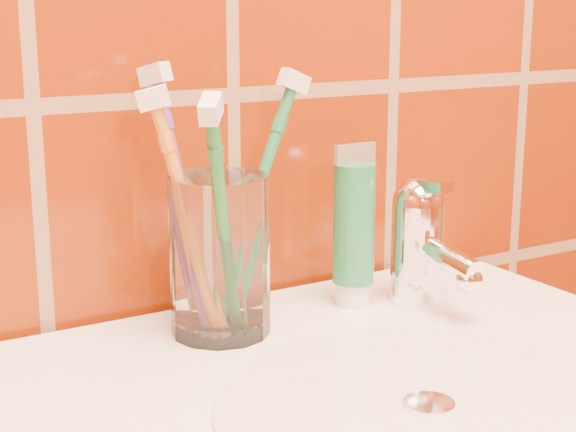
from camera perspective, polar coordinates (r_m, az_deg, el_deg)
glass_tumbler at (r=0.74m, az=-4.45°, el=-2.58°), size 0.10×0.10×0.14m
toothpaste_tube at (r=0.81m, az=4.27°, el=-0.95°), size 0.04×0.04×0.15m
faucet at (r=0.82m, az=8.54°, el=-1.37°), size 0.05×0.11×0.12m
toothbrush_0 at (r=0.76m, az=-2.21°, el=0.95°), size 0.13×0.12×0.22m
toothbrush_1 at (r=0.72m, az=-6.43°, el=-0.17°), size 0.11×0.10×0.22m
toothbrush_2 at (r=0.74m, az=-6.73°, el=0.79°), size 0.10×0.14×0.24m
toothbrush_3 at (r=0.69m, az=-4.20°, el=-0.71°), size 0.15×0.17×0.23m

